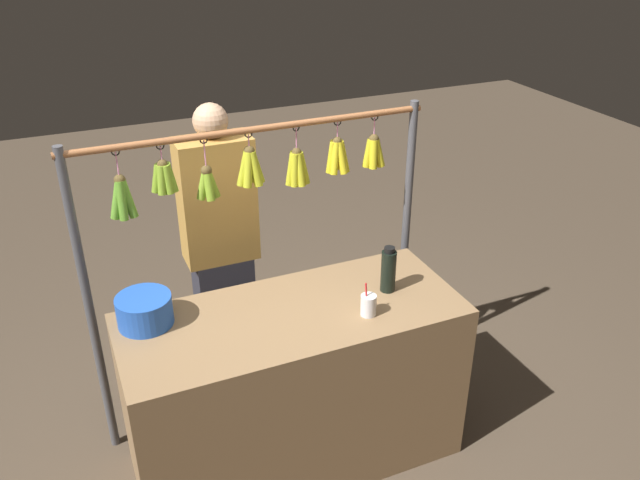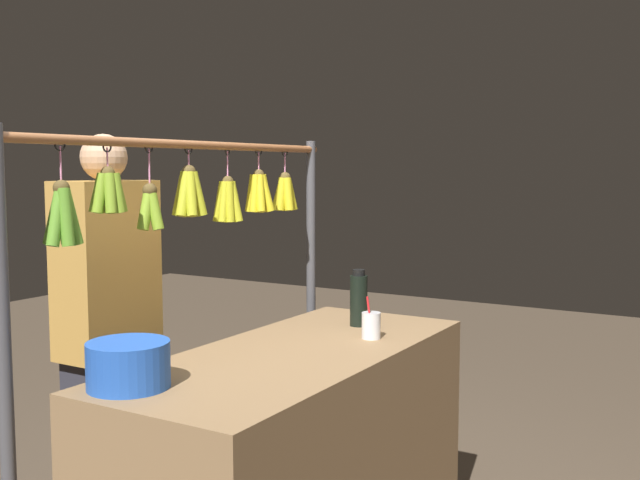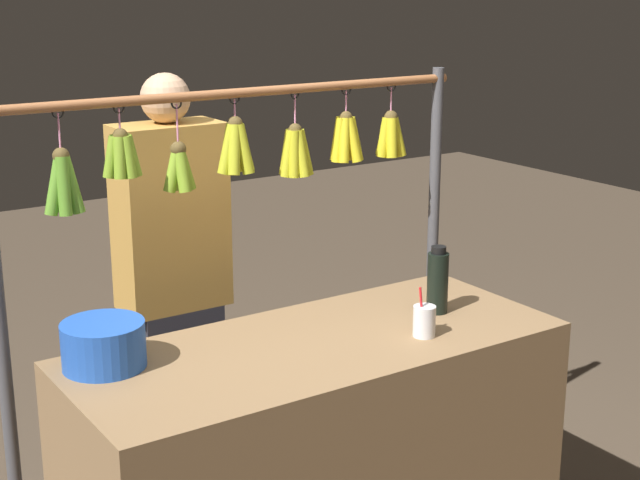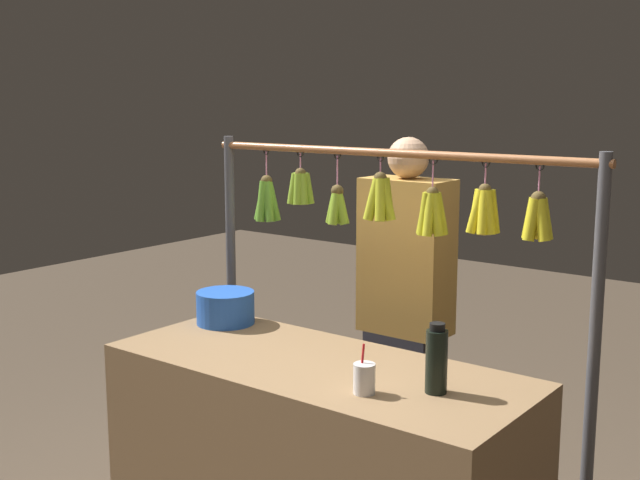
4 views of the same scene
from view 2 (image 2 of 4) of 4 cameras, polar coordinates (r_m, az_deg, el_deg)
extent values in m
cube|color=olive|center=(2.86, -1.94, -17.06)|extent=(1.59, 0.66, 0.89)
cylinder|color=#4C4C51|center=(3.67, -0.69, -5.58)|extent=(0.04, 0.04, 1.67)
cylinder|color=#4C4C51|center=(2.42, -22.74, -11.86)|extent=(0.04, 0.04, 1.67)
cylinder|color=#9E6038|center=(2.91, -9.59, 7.15)|extent=(1.77, 0.03, 0.03)
torus|color=black|center=(3.41, -2.69, 6.66)|extent=(0.04, 0.02, 0.04)
cylinder|color=pink|center=(3.41, -2.68, 5.68)|extent=(0.01, 0.01, 0.11)
sphere|color=brown|center=(3.41, -2.68, 4.74)|extent=(0.05, 0.05, 0.05)
cylinder|color=gold|center=(3.39, -2.95, 3.49)|extent=(0.06, 0.04, 0.15)
cylinder|color=gold|center=(3.39, -2.46, 3.49)|extent=(0.05, 0.06, 0.15)
cylinder|color=gold|center=(3.43, -2.30, 3.51)|extent=(0.07, 0.06, 0.16)
cylinder|color=gold|center=(3.44, -2.74, 3.52)|extent=(0.06, 0.06, 0.16)
cylinder|color=gold|center=(3.42, -3.08, 3.50)|extent=(0.05, 0.08, 0.16)
torus|color=black|center=(3.24, -4.69, 6.71)|extent=(0.04, 0.02, 0.04)
cylinder|color=pink|center=(3.24, -4.68, 5.82)|extent=(0.01, 0.01, 0.10)
sphere|color=brown|center=(3.24, -4.68, 4.97)|extent=(0.05, 0.05, 0.05)
cylinder|color=gold|center=(3.22, -4.97, 3.54)|extent=(0.06, 0.04, 0.16)
cylinder|color=gold|center=(3.21, -4.56, 3.54)|extent=(0.06, 0.06, 0.17)
cylinder|color=gold|center=(3.24, -4.13, 3.56)|extent=(0.05, 0.07, 0.17)
cylinder|color=gold|center=(3.26, -4.16, 3.57)|extent=(0.06, 0.05, 0.17)
cylinder|color=gold|center=(3.28, -4.65, 3.58)|extent=(0.05, 0.05, 0.17)
cylinder|color=gold|center=(3.27, -5.06, 3.57)|extent=(0.04, 0.07, 0.17)
cylinder|color=gold|center=(3.24, -5.22, 3.55)|extent=(0.05, 0.06, 0.17)
torus|color=black|center=(3.07, -7.05, 6.76)|extent=(0.04, 0.01, 0.04)
cylinder|color=pink|center=(3.07, -7.04, 5.57)|extent=(0.01, 0.01, 0.12)
sphere|color=brown|center=(3.07, -7.02, 4.43)|extent=(0.05, 0.05, 0.05)
cylinder|color=gold|center=(3.04, -7.30, 2.88)|extent=(0.06, 0.04, 0.17)
cylinder|color=gold|center=(3.04, -6.88, 2.88)|extent=(0.05, 0.05, 0.17)
cylinder|color=gold|center=(3.06, -6.50, 2.90)|extent=(0.04, 0.07, 0.17)
cylinder|color=gold|center=(3.08, -6.49, 2.93)|extent=(0.07, 0.05, 0.17)
cylinder|color=gold|center=(3.10, -6.97, 2.93)|extent=(0.06, 0.05, 0.17)
cylinder|color=gold|center=(3.10, -7.33, 2.93)|extent=(0.05, 0.07, 0.17)
cylinder|color=gold|center=(3.07, -7.59, 2.90)|extent=(0.05, 0.06, 0.17)
torus|color=black|center=(2.88, -9.96, 6.80)|extent=(0.04, 0.01, 0.04)
cylinder|color=pink|center=(2.88, -9.95, 5.95)|extent=(0.01, 0.01, 0.08)
sphere|color=brown|center=(2.88, -9.93, 5.13)|extent=(0.05, 0.05, 0.05)
cylinder|color=gold|center=(2.86, -10.27, 3.44)|extent=(0.08, 0.04, 0.17)
cylinder|color=gold|center=(2.86, -9.78, 3.45)|extent=(0.07, 0.07, 0.18)
cylinder|color=gold|center=(2.88, -9.31, 3.47)|extent=(0.06, 0.07, 0.18)
cylinder|color=gold|center=(2.91, -9.54, 3.49)|extent=(0.08, 0.04, 0.17)
cylinder|color=gold|center=(2.91, -10.05, 3.48)|extent=(0.05, 0.06, 0.17)
cylinder|color=gold|center=(2.89, -10.49, 3.46)|extent=(0.06, 0.07, 0.18)
torus|color=black|center=(2.73, -12.87, 6.82)|extent=(0.04, 0.01, 0.04)
cylinder|color=pink|center=(2.73, -12.84, 5.24)|extent=(0.01, 0.01, 0.15)
sphere|color=brown|center=(2.73, -12.81, 3.70)|extent=(0.05, 0.05, 0.05)
cylinder|color=#81A92A|center=(2.72, -13.07, 2.21)|extent=(0.07, 0.04, 0.15)
cylinder|color=#81A92A|center=(2.72, -12.46, 2.23)|extent=(0.04, 0.07, 0.15)
cylinder|color=#81A92A|center=(2.74, -12.50, 2.26)|extent=(0.08, 0.04, 0.15)
cylinder|color=#81A92A|center=(2.74, -13.10, 2.24)|extent=(0.04, 0.07, 0.15)
torus|color=black|center=(2.59, -15.88, 6.83)|extent=(0.04, 0.01, 0.04)
cylinder|color=pink|center=(2.59, -15.85, 5.84)|extent=(0.01, 0.01, 0.09)
sphere|color=brown|center=(2.59, -15.82, 4.90)|extent=(0.05, 0.05, 0.05)
cylinder|color=#80A82A|center=(2.57, -16.35, 3.42)|extent=(0.06, 0.04, 0.14)
cylinder|color=#80A82A|center=(2.56, -15.65, 3.43)|extent=(0.05, 0.05, 0.14)
cylinder|color=#80A82A|center=(2.57, -15.16, 3.45)|extent=(0.04, 0.05, 0.14)
cylinder|color=#80A82A|center=(2.60, -15.10, 3.47)|extent=(0.06, 0.05, 0.14)
cylinder|color=#80A82A|center=(2.62, -15.57, 3.48)|extent=(0.06, 0.05, 0.14)
cylinder|color=#80A82A|center=(2.61, -16.21, 3.45)|extent=(0.04, 0.06, 0.14)
cylinder|color=#80A82A|center=(2.59, -16.49, 3.43)|extent=(0.06, 0.06, 0.14)
torus|color=black|center=(2.46, -19.15, 6.81)|extent=(0.04, 0.01, 0.04)
cylinder|color=pink|center=(2.46, -19.10, 5.26)|extent=(0.01, 0.01, 0.13)
sphere|color=brown|center=(2.46, -19.05, 3.75)|extent=(0.05, 0.05, 0.05)
cylinder|color=#609E2D|center=(2.45, -19.38, 1.63)|extent=(0.08, 0.05, 0.18)
cylinder|color=#609E2D|center=(2.44, -18.74, 1.64)|extent=(0.05, 0.06, 0.18)
cylinder|color=#609E2D|center=(2.47, -18.43, 1.69)|extent=(0.07, 0.06, 0.19)
cylinder|color=#609E2D|center=(2.49, -18.82, 1.71)|extent=(0.07, 0.06, 0.19)
cylinder|color=#609E2D|center=(2.48, -19.48, 1.67)|extent=(0.06, 0.08, 0.19)
cylinder|color=black|center=(3.11, 3.00, -4.63)|extent=(0.07, 0.07, 0.21)
cylinder|color=black|center=(3.09, 3.01, -2.49)|extent=(0.05, 0.05, 0.02)
cylinder|color=blue|center=(2.33, -14.36, -9.16)|extent=(0.25, 0.25, 0.14)
cylinder|color=silver|center=(2.90, 3.91, -6.50)|extent=(0.07, 0.07, 0.10)
cylinder|color=red|center=(2.88, 3.82, -5.92)|extent=(0.01, 0.03, 0.16)
cube|color=#2D2D38|center=(3.27, -15.53, -15.13)|extent=(0.32, 0.22, 0.79)
cube|color=#BF8C3F|center=(3.09, -15.89, -2.09)|extent=(0.40, 0.22, 0.69)
sphere|color=tan|center=(3.06, -16.11, 6.06)|extent=(0.18, 0.18, 0.18)
camera|label=1|loc=(1.93, 68.11, 34.74)|focal=36.53mm
camera|label=3|loc=(1.22, 86.29, 22.40)|focal=53.18mm
camera|label=4|loc=(4.06, 42.91, 8.37)|focal=45.82mm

